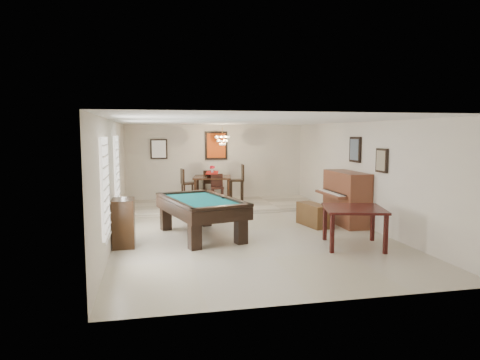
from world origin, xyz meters
name	(u,v)px	position (x,y,z in m)	size (l,w,h in m)	color
ground_plane	(245,231)	(0.00, 0.00, -0.01)	(6.00, 9.00, 0.02)	beige
wall_back	(216,163)	(0.00, 4.50, 1.30)	(6.00, 0.04, 2.60)	silver
wall_front	(319,210)	(0.00, -4.50, 1.30)	(6.00, 0.04, 2.60)	silver
wall_left	(114,179)	(-3.00, 0.00, 1.30)	(0.04, 9.00, 2.60)	silver
wall_right	(362,174)	(3.00, 0.00, 1.30)	(0.04, 9.00, 2.60)	silver
ceiling	(245,121)	(0.00, 0.00, 2.60)	(6.00, 9.00, 0.04)	white
dining_step	(222,205)	(0.00, 3.25, 0.06)	(6.00, 2.50, 0.12)	beige
window_left_front	(105,187)	(-2.97, -2.20, 1.40)	(0.06, 1.00, 1.70)	white
window_left_rear	(117,172)	(-2.97, 0.60, 1.40)	(0.06, 1.00, 1.70)	white
pool_table	(201,218)	(-1.11, -0.36, 0.41)	(1.34, 2.48, 0.83)	black
square_table	(353,227)	(1.85, -1.90, 0.41)	(1.17, 1.17, 0.81)	black
upright_piano	(341,198)	(2.53, 0.17, 0.67)	(0.90, 1.62, 1.35)	brown
piano_bench	(313,215)	(1.78, 0.13, 0.28)	(0.39, 1.01, 0.56)	brown
apothecary_chest	(124,223)	(-2.76, -0.88, 0.49)	(0.44, 0.65, 0.98)	black
dining_table	(212,188)	(-0.28, 3.49, 0.60)	(1.16, 1.16, 0.96)	black
flower_vase	(212,169)	(-0.28, 3.49, 1.19)	(0.13, 0.13, 0.23)	red
dining_chair_south	(217,190)	(-0.23, 2.79, 0.61)	(0.36, 0.36, 0.97)	black
dining_chair_north	(208,185)	(-0.31, 4.21, 0.61)	(0.36, 0.36, 0.98)	black
dining_chair_west	(188,186)	(-1.04, 3.50, 0.67)	(0.41, 0.41, 1.10)	black
dining_chair_east	(236,183)	(0.50, 3.49, 0.72)	(0.45, 0.45, 1.20)	black
chandelier	(222,137)	(0.00, 3.20, 2.20)	(0.44, 0.44, 0.60)	#FFE5B2
back_painting	(216,146)	(0.00, 4.46, 1.90)	(0.75, 0.06, 0.95)	#D84C14
back_mirror	(159,149)	(-1.90, 4.46, 1.80)	(0.55, 0.06, 0.65)	white
right_picture_upper	(355,150)	(2.96, 0.30, 1.90)	(0.06, 0.55, 0.65)	slate
right_picture_lower	(382,161)	(2.96, -1.00, 1.70)	(0.06, 0.45, 0.55)	gray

